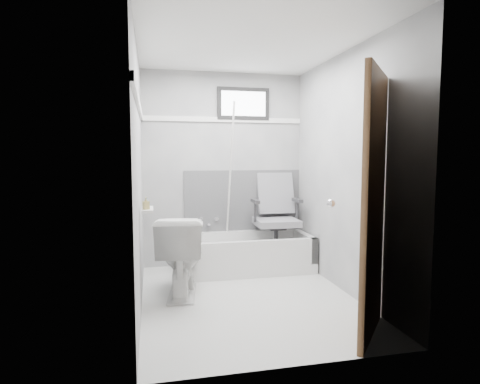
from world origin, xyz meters
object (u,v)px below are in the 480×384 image
object	(u,v)px
bathtub	(248,253)
soap_bottle_a	(146,203)
office_chair	(276,216)
toilet	(181,255)
door	(430,210)
soap_bottle_b	(146,202)

from	to	relation	value
bathtub	soap_bottle_a	distance (m)	1.76
office_chair	toilet	bearing A→B (deg)	-146.97
toilet	soap_bottle_a	xyz separation A→B (m)	(-0.32, -0.40, 0.57)
office_chair	door	distance (m)	2.32
door	toilet	bearing A→B (deg)	136.29
bathtub	soap_bottle_b	size ratio (longest dim) A/B	16.40
office_chair	soap_bottle_b	xyz separation A→B (m)	(-1.54, -0.99, 0.32)
bathtub	office_chair	size ratio (longest dim) A/B	1.44
soap_bottle_a	toilet	bearing A→B (deg)	51.34
door	soap_bottle_b	size ratio (longest dim) A/B	21.87
toilet	door	size ratio (longest dim) A/B	0.40
door	soap_bottle_b	distance (m)	2.30
bathtub	soap_bottle_a	xyz separation A→B (m)	(-1.17, -1.08, 0.76)
office_chair	door	world-z (taller)	door
toilet	door	world-z (taller)	door
bathtub	office_chair	bearing A→B (deg)	7.60
toilet	office_chair	bearing A→B (deg)	-140.77
bathtub	office_chair	distance (m)	0.57
office_chair	soap_bottle_a	xyz separation A→B (m)	(-1.54, -1.13, 0.32)
toilet	soap_bottle_a	size ratio (longest dim) A/B	7.32
toilet	soap_bottle_a	world-z (taller)	soap_bottle_a
bathtub	toilet	xyz separation A→B (m)	(-0.85, -0.68, 0.18)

